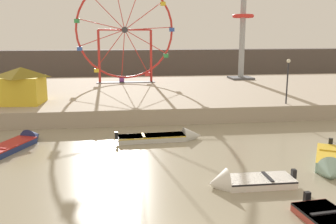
# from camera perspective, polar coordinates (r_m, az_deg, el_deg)

# --- Properties ---
(quay_promenade) EXTENTS (110.00, 22.67, 1.27)m
(quay_promenade) POSITION_cam_1_polar(r_m,az_deg,el_deg) (40.71, -5.88, 2.54)
(quay_promenade) COLOR tan
(quay_promenade) RESTS_ON ground_plane
(distant_town_skyline) EXTENTS (140.00, 3.00, 4.40)m
(distant_town_skyline) POSITION_cam_1_polar(r_m,az_deg,el_deg) (60.74, -6.53, 7.05)
(distant_town_skyline) COLOR #564C47
(distant_town_skyline) RESTS_ON ground_plane
(motorboat_seafoam) EXTENTS (3.69, 5.02, 1.35)m
(motorboat_seafoam) POSITION_cam_1_polar(r_m,az_deg,el_deg) (22.42, 22.83, -6.92)
(motorboat_seafoam) COLOR #93BCAD
(motorboat_seafoam) RESTS_ON ground_plane
(motorboat_pale_grey) EXTENTS (5.88, 1.58, 1.22)m
(motorboat_pale_grey) POSITION_cam_1_polar(r_m,az_deg,el_deg) (25.89, -0.00, -3.70)
(motorboat_pale_grey) COLOR silver
(motorboat_pale_grey) RESTS_ON ground_plane
(motorboat_navy_blue) EXTENTS (3.50, 5.94, 1.27)m
(motorboat_navy_blue) POSITION_cam_1_polar(r_m,az_deg,el_deg) (26.12, -21.41, -4.36)
(motorboat_navy_blue) COLOR navy
(motorboat_navy_blue) RESTS_ON ground_plane
(motorboat_white_red_stripe) EXTENTS (4.24, 1.51, 1.41)m
(motorboat_white_red_stripe) POSITION_cam_1_polar(r_m,az_deg,el_deg) (18.73, 10.79, -10.11)
(motorboat_white_red_stripe) COLOR silver
(motorboat_white_red_stripe) RESTS_ON ground_plane
(ferris_wheel_red_frame) EXTENTS (11.32, 1.20, 11.63)m
(ferris_wheel_red_frame) POSITION_cam_1_polar(r_m,az_deg,el_deg) (45.38, -6.41, 11.70)
(ferris_wheel_red_frame) COLOR red
(ferris_wheel_red_frame) RESTS_ON quay_promenade
(drop_tower_steel_tower) EXTENTS (2.80, 2.80, 12.86)m
(drop_tower_steel_tower) POSITION_cam_1_polar(r_m,az_deg,el_deg) (49.53, 10.94, 11.67)
(drop_tower_steel_tower) COLOR #999EA3
(drop_tower_steel_tower) RESTS_ON quay_promenade
(carnival_booth_yellow_awning) EXTENTS (3.81, 3.75, 3.02)m
(carnival_booth_yellow_awning) POSITION_cam_1_polar(r_m,az_deg,el_deg) (34.04, -20.75, 3.80)
(carnival_booth_yellow_awning) COLOR yellow
(carnival_booth_yellow_awning) RESTS_ON quay_promenade
(promenade_lamp_near) EXTENTS (0.32, 0.32, 3.68)m
(promenade_lamp_near) POSITION_cam_1_polar(r_m,az_deg,el_deg) (33.17, 17.26, 5.33)
(promenade_lamp_near) COLOR #2D2D33
(promenade_lamp_near) RESTS_ON quay_promenade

